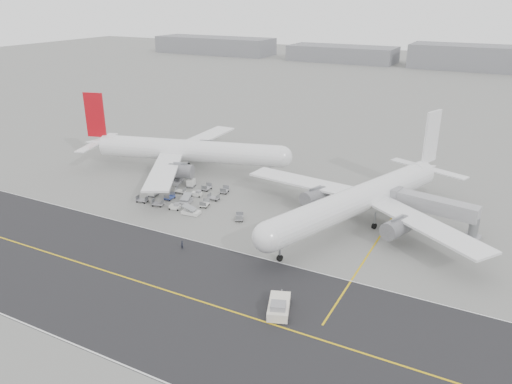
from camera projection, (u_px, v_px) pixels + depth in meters
The scene contains 10 objects.
ground at pixel (201, 236), 93.79m from camera, with size 700.00×700.00×0.00m, color gray.
taxiway at pixel (163, 289), 76.84m from camera, with size 220.00×59.00×0.03m.
horizon_buildings at pixel (488, 70), 294.55m from camera, with size 520.00×28.00×28.00m, color gray, non-canonical shape.
airliner_a at pixel (184, 150), 126.02m from camera, with size 54.24×53.07×19.14m.
airliner_b at pixel (362, 198), 96.59m from camera, with size 52.00×52.94×19.12m.
pushback_tug at pixel (279, 307), 70.98m from camera, with size 4.81×8.02×2.29m.
jet_bridge at pixel (436, 207), 94.91m from camera, with size 17.54×5.96×6.54m.
gse_cluster at pixel (184, 198), 111.29m from camera, with size 20.93×20.18×1.87m, color gray, non-canonical shape.
stray_dolly at pixel (239, 220), 100.25m from camera, with size 1.45×2.36×1.45m, color silver, non-canonical shape.
ground_crew_a at pixel (182, 245), 88.47m from camera, with size 0.62×0.41×1.71m, color black.
Camera 1 is at (48.35, -69.52, 42.45)m, focal length 35.00 mm.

